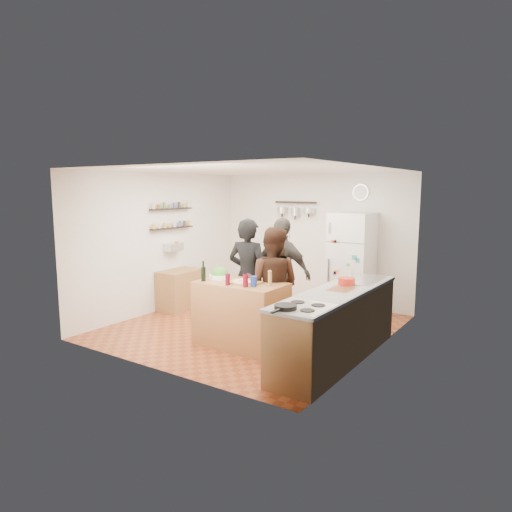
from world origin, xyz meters
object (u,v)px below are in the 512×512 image
Objects in this scene: pepper_mill at (270,280)px; wine_bottle at (203,274)px; person_left at (248,276)px; counter_run at (337,326)px; wall_clock at (361,192)px; person_back at (282,274)px; skillet at (286,307)px; prep_island at (241,314)px; salad_bowl at (220,277)px; side_table at (180,290)px; salt_canister at (254,281)px; red_bowl at (347,281)px; person_center at (272,284)px; fridge at (351,263)px.

wine_bottle is at bearing -164.13° from pepper_mill.
pepper_mill is 0.83m from person_left.
counter_run is at bearing 11.30° from pepper_mill.
wall_clock is at bearing -118.09° from person_left.
skillet is (1.20, -1.94, 0.06)m from person_back.
salad_bowl is (-0.42, 0.05, 0.49)m from prep_island.
wall_clock reaches higher than side_table.
salad_bowl is 2.23× the size of salt_canister.
salt_canister is at bearing -95.98° from wall_clock.
wine_bottle is 0.87× the size of red_bowl.
red_bowl is at bearing 88.16° from skillet.
pepper_mill is at bearing 130.03° from skillet.
person_center reaches higher than wine_bottle.
person_left is 0.68× the size of counter_run.
person_left is 2.80m from wall_clock.
fridge is (1.11, 2.75, -0.11)m from wine_bottle.
salad_bowl is 1.26× the size of skillet.
counter_run is at bearing 85.03° from skillet.
salt_canister is at bearing -161.65° from counter_run.
person_center is 7.23× the size of red_bowl.
salt_canister is at bearing 80.56° from person_center.
person_back reaches higher than pepper_mill.
side_table is (-1.58, 1.18, -0.65)m from wine_bottle.
counter_run is at bearing 155.68° from person_center.
pepper_mill is at bearing 6.34° from prep_island.
person_back is 2.21m from side_table.
skillet is 0.83× the size of wall_clock.
pepper_mill is at bearing 0.00° from salad_bowl.
salt_canister is at bearing -143.08° from red_bowl.
person_back reaches higher than salt_canister.
pepper_mill is 0.10× the size of person_back.
red_bowl is (1.31, 0.64, 0.51)m from prep_island.
counter_run is 3.52m from side_table.
prep_island is 8.90× the size of salt_canister.
side_table is (-3.34, 1.87, -0.58)m from skillet.
pepper_mill reaches higher than salt_canister.
salad_bowl is 1.86m from counter_run.
skillet is at bearing 126.85° from person_back.
person_left is 7.67× the size of red_bowl.
fridge is at bearing -104.66° from person_back.
wine_bottle reaches higher than counter_run.
fridge reaches higher than skillet.
salt_canister is 0.08× the size of person_center.
counter_run is (1.86, 0.45, -0.56)m from wine_bottle.
person_left is 5.93× the size of wall_clock.
pepper_mill reaches higher than salad_bowl.
wine_bottle is 0.81× the size of skillet.
salad_bowl is 0.18× the size of person_back.
counter_run is 2.46m from fridge.
prep_island is at bearing -24.71° from side_table.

